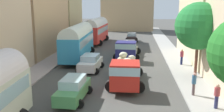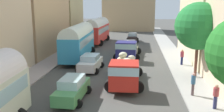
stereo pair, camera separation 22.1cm
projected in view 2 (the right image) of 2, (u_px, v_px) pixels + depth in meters
ground_plane at (119, 51)px, 34.48m from camera, size 154.00×154.00×0.00m
sidewalk_left at (70, 50)px, 35.26m from camera, size 2.50×70.00×0.14m
sidewalk_right at (171, 52)px, 33.67m from camera, size 2.50×70.00×0.14m
building_left_2 at (40, 11)px, 32.52m from camera, size 4.18×13.11×11.30m
building_left_3 at (65, 0)px, 43.76m from camera, size 5.13×9.06×14.69m
building_right_2 at (211, 1)px, 27.93m from camera, size 4.95×13.01×13.95m
distant_church at (129, 0)px, 60.65m from camera, size 12.85×7.23×22.59m
parked_bus_1 at (78, 40)px, 29.30m from camera, size 3.42×10.06×4.22m
parked_bus_2 at (97, 29)px, 41.42m from camera, size 3.56×9.85×4.25m
cargo_truck_0 at (125, 72)px, 19.54m from camera, size 3.11×7.14×2.39m
cargo_truck_1 at (127, 49)px, 29.49m from camera, size 3.37×7.22×2.35m
car_0 at (130, 46)px, 34.17m from camera, size 2.42×3.66×1.61m
car_1 at (132, 37)px, 43.04m from camera, size 2.27×4.21×1.57m
car_2 at (72, 89)px, 16.88m from camera, size 2.24×4.31×1.66m
car_3 at (90, 63)px, 24.43m from camera, size 2.46×4.18×1.64m
pedestrian_0 at (193, 83)px, 17.32m from camera, size 0.41×0.41×1.83m
pedestrian_1 at (216, 96)px, 15.10m from camera, size 0.39×0.39×1.75m
pedestrian_2 at (182, 57)px, 26.16m from camera, size 0.48×0.48×1.83m
roadside_tree_1 at (199, 26)px, 20.98m from camera, size 4.15×4.15×6.82m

